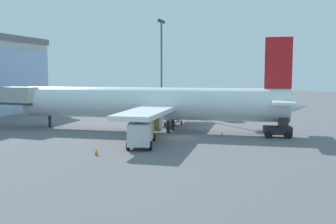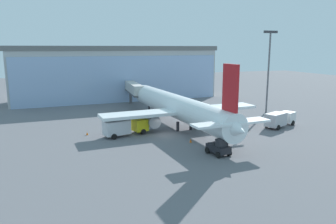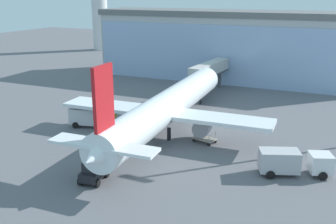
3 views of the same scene
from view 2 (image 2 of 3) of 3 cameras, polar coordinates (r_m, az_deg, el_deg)
ground at (r=52.97m, az=-0.49°, el=-4.04°), size 240.00×240.00×0.00m
terminal_building at (r=90.26m, az=-8.87°, el=6.74°), size 55.33×14.88×14.32m
jet_bridge at (r=78.06m, az=-5.97°, el=4.01°), size 3.07×13.56×5.64m
apron_light_mast at (r=73.16m, az=17.14°, el=7.93°), size 3.20×0.40×17.35m
airplane at (r=57.13m, az=1.92°, el=0.78°), size 28.32×38.71×11.84m
catering_truck at (r=52.74m, az=-7.61°, el=-2.56°), size 7.62×4.05×2.65m
fuel_truck at (r=61.37m, az=18.87°, el=-1.13°), size 7.58×4.89×2.65m
baggage_cart at (r=59.26m, az=7.42°, el=-1.99°), size 3.09×2.19×1.50m
pushback_tug at (r=43.74m, az=8.86°, el=-6.14°), size 2.69×3.48×2.30m
safety_cone_nose at (r=49.00m, az=3.98°, el=-4.99°), size 0.36×0.36×0.55m
safety_cone_wingtip at (r=54.49m, az=-13.90°, el=-3.64°), size 0.36×0.36×0.55m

